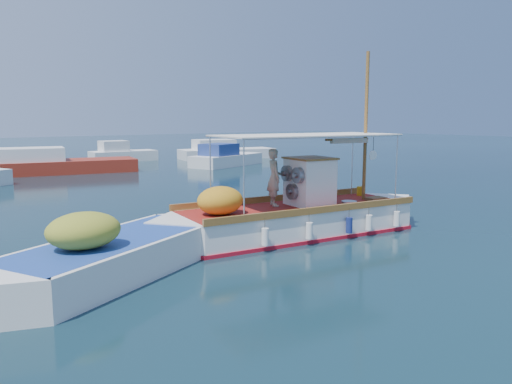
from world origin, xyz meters
TOP-DOWN VIEW (x-y plane):
  - ground at (0.00, 0.00)m, footprint 160.00×160.00m
  - fishing_caique at (-0.19, -0.25)m, footprint 9.09×3.44m
  - dinghy at (-5.89, -0.69)m, footprint 6.58×4.04m
  - bg_boat_n at (-1.25, 20.81)m, footprint 9.85×4.74m
  - bg_boat_ne at (9.87, 18.23)m, footprint 6.25×3.95m
  - bg_boat_e at (13.42, 23.54)m, footprint 8.24×4.18m
  - bg_boat_far_n at (5.67, 26.50)m, footprint 5.12×2.32m

SIDE VIEW (x-z plane):
  - ground at x=0.00m, z-range 0.00..0.00m
  - dinghy at x=-5.89m, z-range -0.51..1.25m
  - bg_boat_n at x=-1.25m, z-range -0.41..1.39m
  - bg_boat_e at x=13.42m, z-range -0.41..1.39m
  - bg_boat_ne at x=9.87m, z-range -0.41..1.39m
  - bg_boat_far_n at x=5.67m, z-range -0.41..1.39m
  - fishing_caique at x=-0.19m, z-range -2.30..3.30m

